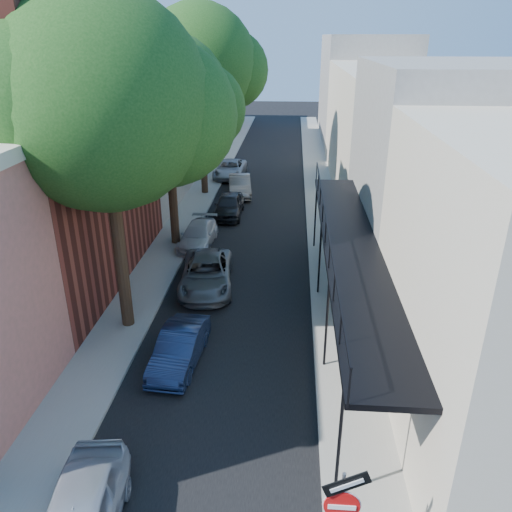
% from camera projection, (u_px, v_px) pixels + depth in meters
% --- Properties ---
extents(road_surface, '(6.00, 64.00, 0.01)m').
position_uv_depth(road_surface, '(263.00, 183.00, 36.51)').
color(road_surface, black).
rests_on(road_surface, ground).
extents(sidewalk_left, '(2.00, 64.00, 0.12)m').
position_uv_depth(sidewalk_left, '(209.00, 181.00, 36.76)').
color(sidewalk_left, gray).
rests_on(sidewalk_left, ground).
extents(sidewalk_right, '(2.00, 64.00, 0.12)m').
position_uv_depth(sidewalk_right, '(318.00, 183.00, 36.22)').
color(sidewalk_right, gray).
rests_on(sidewalk_right, ground).
extents(buildings_left, '(10.10, 59.10, 12.00)m').
position_uv_depth(buildings_left, '(127.00, 115.00, 34.01)').
color(buildings_left, '#D2796C').
rests_on(buildings_left, ground).
extents(buildings_right, '(9.80, 55.00, 10.00)m').
position_uv_depth(buildings_right, '(396.00, 124.00, 33.65)').
color(buildings_right, beige).
rests_on(buildings_right, ground).
extents(sign_post, '(0.89, 0.17, 2.99)m').
position_uv_depth(sign_post, '(342.00, 510.00, 9.00)').
color(sign_post, '#595B60').
rests_on(sign_post, ground).
extents(oak_near, '(7.48, 6.80, 11.42)m').
position_uv_depth(oak_near, '(119.00, 106.00, 15.55)').
color(oak_near, '#382316').
rests_on(oak_near, ground).
extents(oak_mid, '(6.60, 6.00, 10.20)m').
position_uv_depth(oak_mid, '(176.00, 102.00, 23.15)').
color(oak_mid, '#382316').
rests_on(oak_mid, ground).
extents(oak_far, '(7.70, 7.00, 11.90)m').
position_uv_depth(oak_far, '(207.00, 64.00, 30.90)').
color(oak_far, '#382316').
rests_on(oak_far, ground).
extents(parked_car_b, '(1.52, 3.67, 1.18)m').
position_uv_depth(parked_car_b, '(180.00, 348.00, 16.20)').
color(parked_car_b, '#142140').
rests_on(parked_car_b, ground).
extents(parked_car_c, '(2.59, 4.82, 1.29)m').
position_uv_depth(parked_car_c, '(207.00, 274.00, 21.14)').
color(parked_car_c, '#585B5F').
rests_on(parked_car_c, ground).
extents(parked_car_d, '(1.70, 3.96, 1.14)m').
position_uv_depth(parked_car_d, '(198.00, 235.00, 25.42)').
color(parked_car_d, silver).
rests_on(parked_car_d, ground).
extents(parked_car_e, '(1.58, 3.92, 1.34)m').
position_uv_depth(parked_car_e, '(229.00, 205.00, 29.59)').
color(parked_car_e, black).
rests_on(parked_car_e, ground).
extents(parked_car_f, '(1.95, 4.19, 1.33)m').
position_uv_depth(parked_car_f, '(240.00, 186.00, 33.48)').
color(parked_car_f, '#6D645C').
rests_on(parked_car_f, ground).
extents(parked_car_g, '(2.33, 4.68, 1.27)m').
position_uv_depth(parked_car_g, '(230.00, 169.00, 37.77)').
color(parked_car_g, gray).
rests_on(parked_car_g, ground).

